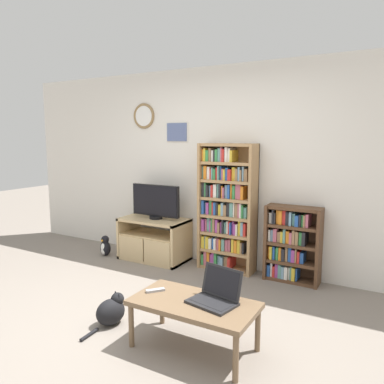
{
  "coord_description": "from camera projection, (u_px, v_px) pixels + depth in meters",
  "views": [
    {
      "loc": [
        2.08,
        -2.48,
        1.7
      ],
      "look_at": [
        0.06,
        1.07,
        1.1
      ],
      "focal_mm": 35.0,
      "sensor_mm": 36.0,
      "label": 1
    }
  ],
  "objects": [
    {
      "name": "ground_plane",
      "position": [
        128.0,
        326.0,
        3.4
      ],
      "size": [
        18.0,
        18.0,
        0.0
      ],
      "primitive_type": "plane",
      "color": "gray"
    },
    {
      "name": "wall_back",
      "position": [
        221.0,
        167.0,
        4.91
      ],
      "size": [
        6.7,
        0.09,
        2.6
      ],
      "color": "silver",
      "rests_on": "ground_plane"
    },
    {
      "name": "tv_stand",
      "position": [
        154.0,
        239.0,
        5.2
      ],
      "size": [
        0.93,
        0.52,
        0.58
      ],
      "color": "tan",
      "rests_on": "ground_plane"
    },
    {
      "name": "television",
      "position": [
        156.0,
        202.0,
        5.13
      ],
      "size": [
        0.74,
        0.18,
        0.47
      ],
      "color": "black",
      "rests_on": "tv_stand"
    },
    {
      "name": "bookshelf_tall",
      "position": [
        226.0,
        208.0,
        4.76
      ],
      "size": [
        0.73,
        0.27,
        1.62
      ],
      "color": "tan",
      "rests_on": "ground_plane"
    },
    {
      "name": "bookshelf_short",
      "position": [
        291.0,
        244.0,
        4.41
      ],
      "size": [
        0.64,
        0.25,
        0.9
      ],
      "color": "brown",
      "rests_on": "ground_plane"
    },
    {
      "name": "coffee_table",
      "position": [
        194.0,
        307.0,
        2.98
      ],
      "size": [
        1.0,
        0.53,
        0.4
      ],
      "color": "brown",
      "rests_on": "ground_plane"
    },
    {
      "name": "laptop",
      "position": [
        216.0,
        294.0,
        2.96
      ],
      "size": [
        0.42,
        0.36,
        0.27
      ],
      "rotation": [
        0.0,
        0.0,
        -0.2
      ],
      "color": "#232326",
      "rests_on": "coffee_table"
    },
    {
      "name": "remote_near_laptop",
      "position": [
        155.0,
        290.0,
        3.17
      ],
      "size": [
        0.14,
        0.15,
        0.02
      ],
      "rotation": [
        0.0,
        0.0,
        2.45
      ],
      "color": "#99999E",
      "rests_on": "coffee_table"
    },
    {
      "name": "cat",
      "position": [
        112.0,
        311.0,
        3.41
      ],
      "size": [
        0.28,
        0.52,
        0.29
      ],
      "rotation": [
        0.0,
        0.0,
        -0.33
      ],
      "color": "black",
      "rests_on": "ground_plane"
    },
    {
      "name": "penguin_figurine",
      "position": [
        105.0,
        247.0,
        5.39
      ],
      "size": [
        0.16,
        0.14,
        0.29
      ],
      "color": "black",
      "rests_on": "ground_plane"
    }
  ]
}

